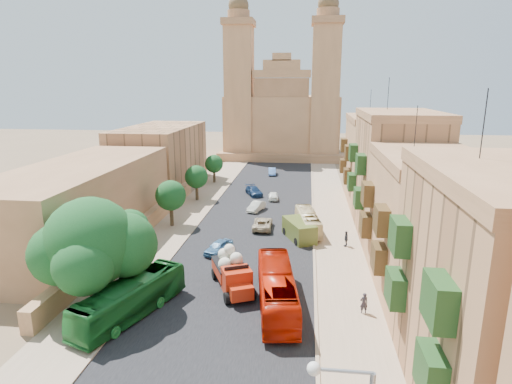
% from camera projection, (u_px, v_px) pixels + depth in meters
% --- Properties ---
extents(ground, '(260.00, 260.00, 0.00)m').
position_uv_depth(ground, '(208.00, 350.00, 27.49)').
color(ground, brown).
extents(road_surface, '(14.00, 140.00, 0.01)m').
position_uv_depth(road_surface, '(260.00, 214.00, 56.38)').
color(road_surface, black).
rests_on(road_surface, ground).
extents(sidewalk_east, '(5.00, 140.00, 0.01)m').
position_uv_depth(sidewalk_east, '(333.00, 217.00, 55.27)').
color(sidewalk_east, '#9D8167').
rests_on(sidewalk_east, ground).
extents(sidewalk_west, '(5.00, 140.00, 0.01)m').
position_uv_depth(sidewalk_west, '(190.00, 212.00, 57.48)').
color(sidewalk_west, '#9D8167').
rests_on(sidewalk_west, ground).
extents(kerb_east, '(0.25, 140.00, 0.12)m').
position_uv_depth(kerb_east, '(313.00, 216.00, 55.55)').
color(kerb_east, '#9D8167').
rests_on(kerb_east, ground).
extents(kerb_west, '(0.25, 140.00, 0.12)m').
position_uv_depth(kerb_west, '(208.00, 212.00, 57.18)').
color(kerb_west, '#9D8167').
rests_on(kerb_west, ground).
extents(townhouse_a, '(9.00, 14.00, 16.40)m').
position_uv_depth(townhouse_a, '(505.00, 295.00, 21.18)').
color(townhouse_a, '#B37C51').
rests_on(townhouse_a, ground).
extents(townhouse_b, '(9.00, 14.00, 14.90)m').
position_uv_depth(townhouse_b, '(428.00, 222.00, 34.85)').
color(townhouse_b, '#A8754C').
rests_on(townhouse_b, ground).
extents(townhouse_c, '(9.00, 14.00, 17.40)m').
position_uv_depth(townhouse_c, '(396.00, 173.00, 48.02)').
color(townhouse_c, '#B37C51').
rests_on(townhouse_c, ground).
extents(townhouse_d, '(9.00, 14.00, 15.90)m').
position_uv_depth(townhouse_d, '(376.00, 159.00, 61.69)').
color(townhouse_d, '#A8754C').
rests_on(townhouse_d, ground).
extents(west_wall, '(1.00, 40.00, 1.80)m').
position_uv_depth(west_wall, '(139.00, 228.00, 47.98)').
color(west_wall, '#A8754C').
rests_on(west_wall, ground).
extents(west_building_low, '(10.00, 28.00, 8.40)m').
position_uv_depth(west_building_low, '(81.00, 203.00, 45.89)').
color(west_building_low, '#956541').
rests_on(west_building_low, ground).
extents(west_building_mid, '(10.00, 22.00, 10.00)m').
position_uv_depth(west_building_mid, '(161.00, 157.00, 70.74)').
color(west_building_mid, '#B37C51').
rests_on(west_building_mid, ground).
extents(church, '(28.00, 22.50, 36.30)m').
position_uv_depth(church, '(283.00, 116.00, 100.87)').
color(church, '#A8754C').
rests_on(church, ground).
extents(ficus_tree, '(8.75, 8.05, 8.75)m').
position_uv_depth(ficus_tree, '(92.00, 245.00, 31.18)').
color(ficus_tree, '#392C1C').
rests_on(ficus_tree, ground).
extents(street_tree_a, '(3.58, 3.58, 5.51)m').
position_uv_depth(street_tree_a, '(130.00, 229.00, 39.31)').
color(street_tree_a, '#392C1C').
rests_on(street_tree_a, ground).
extents(street_tree_b, '(3.64, 3.64, 5.59)m').
position_uv_depth(street_tree_b, '(171.00, 196.00, 50.85)').
color(street_tree_b, '#392C1C').
rests_on(street_tree_b, ground).
extents(street_tree_c, '(3.37, 3.37, 5.19)m').
position_uv_depth(street_tree_c, '(196.00, 177.00, 62.47)').
color(street_tree_c, '#392C1C').
rests_on(street_tree_c, ground).
extents(street_tree_d, '(3.15, 3.15, 4.84)m').
position_uv_depth(street_tree_d, '(214.00, 164.00, 74.09)').
color(street_tree_d, '#392C1C').
rests_on(street_tree_d, ground).
extents(red_truck, '(4.57, 6.53, 3.62)m').
position_uv_depth(red_truck, '(232.00, 271.00, 35.33)').
color(red_truck, '#B6270E').
rests_on(red_truck, ground).
extents(olive_pickup, '(4.02, 5.46, 2.07)m').
position_uv_depth(olive_pickup, '(299.00, 230.00, 47.02)').
color(olive_pickup, '#4A5620').
rests_on(olive_pickup, ground).
extents(bus_green_north, '(5.76, 10.24, 2.80)m').
position_uv_depth(bus_green_north, '(131.00, 299.00, 31.17)').
color(bus_green_north, '#176324').
rests_on(bus_green_north, ground).
extents(bus_red_east, '(4.03, 11.09, 3.02)m').
position_uv_depth(bus_red_east, '(277.00, 289.00, 32.45)').
color(bus_red_east, '#B51602').
rests_on(bus_red_east, ground).
extents(bus_cream_east, '(3.29, 8.56, 2.33)m').
position_uv_depth(bus_cream_east, '(308.00, 221.00, 49.63)').
color(bus_cream_east, '#FBE4AB').
rests_on(bus_cream_east, ground).
extents(car_blue_a, '(2.82, 4.12, 1.30)m').
position_uv_depth(car_blue_a, '(219.00, 247.00, 43.14)').
color(car_blue_a, teal).
rests_on(car_blue_a, ground).
extents(car_white_a, '(2.32, 3.95, 1.23)m').
position_uv_depth(car_white_a, '(256.00, 206.00, 57.71)').
color(car_white_a, beige).
rests_on(car_white_a, ground).
extents(car_cream, '(2.26, 4.72, 1.30)m').
position_uv_depth(car_cream, '(263.00, 223.00, 50.51)').
color(car_cream, tan).
rests_on(car_cream, ground).
extents(car_dkblue, '(3.51, 4.87, 1.31)m').
position_uv_depth(car_dkblue, '(254.00, 191.00, 65.96)').
color(car_dkblue, '#13294C').
rests_on(car_dkblue, ground).
extents(car_white_b, '(1.78, 3.68, 1.21)m').
position_uv_depth(car_white_b, '(273.00, 196.00, 63.37)').
color(car_white_b, white).
rests_on(car_white_b, ground).
extents(car_blue_b, '(1.72, 3.98, 1.28)m').
position_uv_depth(car_blue_b, '(272.00, 171.00, 80.87)').
color(car_blue_b, '#5483CF').
rests_on(car_blue_b, ground).
extents(pedestrian_a, '(0.67, 0.51, 1.64)m').
position_uv_depth(pedestrian_a, '(364.00, 303.00, 31.71)').
color(pedestrian_a, '#2A272E').
rests_on(pedestrian_a, ground).
extents(pedestrian_c, '(0.50, 1.03, 1.70)m').
position_uv_depth(pedestrian_c, '(346.00, 239.00, 44.89)').
color(pedestrian_c, '#303037').
rests_on(pedestrian_c, ground).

